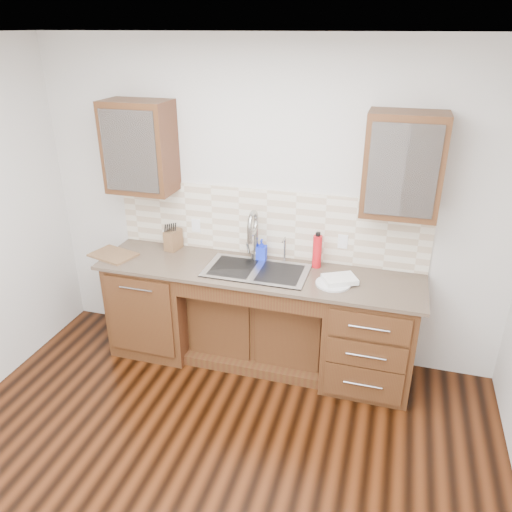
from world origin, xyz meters
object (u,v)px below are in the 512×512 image
(knife_block, at_px, (173,240))
(cutting_board, at_px, (113,255))
(water_bottle, at_px, (317,252))
(plate, at_px, (333,284))
(soap_bottle, at_px, (262,250))

(knife_block, xyz_separation_m, cutting_board, (-0.45, -0.28, -0.08))
(knife_block, bearing_deg, water_bottle, 10.68)
(water_bottle, height_order, cutting_board, water_bottle)
(water_bottle, xyz_separation_m, plate, (0.18, -0.27, -0.13))
(water_bottle, xyz_separation_m, knife_block, (-1.29, 0.00, -0.05))
(water_bottle, relative_size, plate, 1.02)
(soap_bottle, height_order, cutting_board, soap_bottle)
(water_bottle, relative_size, cutting_board, 0.74)
(knife_block, distance_m, cutting_board, 0.54)
(plate, bearing_deg, water_bottle, 123.33)
(water_bottle, distance_m, cutting_board, 1.77)
(water_bottle, bearing_deg, knife_block, 179.87)
(plate, height_order, cutting_board, cutting_board)
(soap_bottle, distance_m, water_bottle, 0.48)
(plate, bearing_deg, soap_bottle, 156.84)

